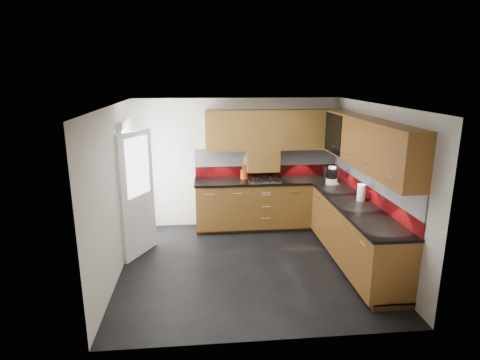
{
  "coord_description": "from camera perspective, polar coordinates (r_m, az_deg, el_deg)",
  "views": [
    {
      "loc": [
        -0.68,
        -5.53,
        2.81
      ],
      "look_at": [
        -0.07,
        0.65,
        1.17
      ],
      "focal_mm": 30.0,
      "sensor_mm": 36.0,
      "label": 1
    }
  ],
  "objects": [
    {
      "name": "upper_cabinets",
      "position": [
        6.66,
        11.13,
        6.12
      ],
      "size": [
        2.5,
        3.2,
        0.72
      ],
      "color": "#583A13",
      "rests_on": "room"
    },
    {
      "name": "utensil_pot",
      "position": [
        7.41,
        0.58,
        0.99
      ],
      "size": [
        0.13,
        0.13,
        0.47
      ],
      "color": "#D54914",
      "rests_on": "countertop"
    },
    {
      "name": "room",
      "position": [
        5.73,
        1.33,
        1.54
      ],
      "size": [
        4.0,
        3.8,
        2.64
      ],
      "color": "black"
    },
    {
      "name": "base_cabinets",
      "position": [
        6.91,
        9.41,
        -5.51
      ],
      "size": [
        2.7,
        3.2,
        0.95
      ],
      "color": "#583A13",
      "rests_on": "room"
    },
    {
      "name": "extractor_hood",
      "position": [
        7.41,
        3.25,
        2.85
      ],
      "size": [
        0.6,
        0.33,
        0.4
      ],
      "primitive_type": "cube",
      "color": "#583A13",
      "rests_on": "room"
    },
    {
      "name": "food_processor",
      "position": [
        7.2,
        12.91,
        0.57
      ],
      "size": [
        0.2,
        0.2,
        0.33
      ],
      "color": "white",
      "rests_on": "countertop"
    },
    {
      "name": "back_door",
      "position": [
        6.62,
        -15.0,
        -1.31
      ],
      "size": [
        0.42,
        1.19,
        2.04
      ],
      "color": "white",
      "rests_on": "room"
    },
    {
      "name": "toaster",
      "position": [
        7.77,
        12.75,
        1.2
      ],
      "size": [
        0.28,
        0.19,
        0.2
      ],
      "color": "silver",
      "rests_on": "countertop"
    },
    {
      "name": "paper_towel",
      "position": [
        6.37,
        16.86,
        -1.74
      ],
      "size": [
        0.15,
        0.15,
        0.26
      ],
      "primitive_type": "cylinder",
      "rotation": [
        0.0,
        0.0,
        -0.21
      ],
      "color": "white",
      "rests_on": "countertop"
    },
    {
      "name": "orange_cloth",
      "position": [
        7.25,
        13.25,
        -0.5
      ],
      "size": [
        0.17,
        0.15,
        0.02
      ],
      "primitive_type": "cube",
      "rotation": [
        0.0,
        0.0,
        -0.17
      ],
      "color": "orange",
      "rests_on": "countertop"
    },
    {
      "name": "countertop",
      "position": [
        6.74,
        9.5,
        -1.71
      ],
      "size": [
        2.72,
        3.22,
        0.04
      ],
      "color": "black",
      "rests_on": "base_cabinets"
    },
    {
      "name": "gas_hob",
      "position": [
        7.33,
        3.41,
        0.1
      ],
      "size": [
        0.58,
        0.51,
        0.04
      ],
      "color": "silver",
      "rests_on": "countertop"
    },
    {
      "name": "glass_cabinet",
      "position": [
        7.08,
        14.24,
        6.66
      ],
      "size": [
        0.32,
        0.8,
        0.66
      ],
      "color": "black",
      "rests_on": "room"
    },
    {
      "name": "backsplash",
      "position": [
        6.93,
        10.9,
        1.17
      ],
      "size": [
        2.7,
        3.2,
        0.54
      ],
      "color": "maroon",
      "rests_on": "countertop"
    }
  ]
}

